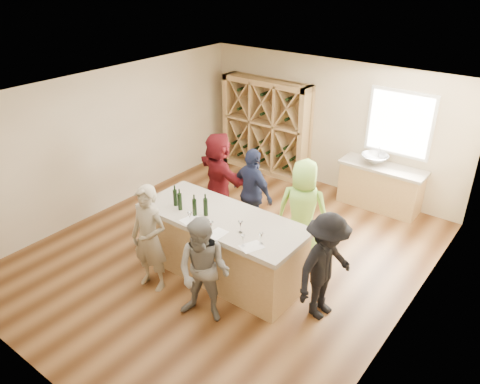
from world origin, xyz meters
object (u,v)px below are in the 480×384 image
Objects in this scene: wine_bottle_e at (206,207)px; person_near_left at (149,239)px; wine_bottle_a at (175,198)px; person_near_right at (204,271)px; tasting_counter_base at (223,248)px; person_far_mid at (253,193)px; wine_rack at (266,127)px; person_far_left at (219,176)px; wine_bottle_d at (195,208)px; wine_bottle_b at (180,202)px; sink at (375,159)px; person_far_right at (303,210)px; person_server at (326,267)px.

person_near_left reaches higher than wine_bottle_e.
person_near_right reaches higher than wine_bottle_a.
person_far_mid is at bearing 105.49° from tasting_counter_base.
wine_bottle_a reaches higher than tasting_counter_base.
wine_bottle_a is at bearing 131.46° from person_near_right.
person_far_mid is at bearing 95.33° from wine_bottle_e.
person_far_left is (0.55, -2.36, -0.22)m from wine_rack.
wine_bottle_e is (0.13, 0.11, 0.00)m from wine_bottle_d.
wine_bottle_b is 0.75m from person_near_left.
person_near_left is at bearing -76.60° from wine_rack.
sink is 0.31× the size of person_far_left.
wine_rack is at bearing 103.93° from wine_bottle_a.
wine_bottle_d is at bearing 120.93° from person_near_right.
person_near_left is 2.56m from person_far_right.
person_server is (0.84, -3.58, -0.19)m from sink.
person_near_right is at bearing -32.71° from wine_bottle_b.
wine_bottle_e is 0.17× the size of person_far_mid.
wine_bottle_e is 0.97m from person_near_left.
wine_rack is 4.18m from wine_bottle_b.
sink is 4.88m from person_near_left.
person_near_left reaches higher than wine_bottle_d.
wine_bottle_e is at bearing 141.25° from person_far_left.
wine_bottle_b is at bearing 27.93° from person_far_right.
person_near_left is at bearing -127.37° from tasting_counter_base.
wine_bottle_d is 0.16× the size of person_far_right.
person_near_left is at bearing -79.55° from wine_bottle_a.
wine_bottle_b is at bearing 80.77° from person_near_left.
wine_bottle_a is at bearing 173.71° from wine_bottle_d.
person_server is (2.42, 1.03, -0.04)m from person_near_left.
person_far_left is at bearing 118.48° from wine_bottle_d.
person_server is (2.40, 0.37, -0.40)m from wine_bottle_b.
person_far_right reaches higher than person_far_left.
person_far_right is (1.39, 2.14, 0.02)m from person_near_left.
wine_bottle_e reaches higher than wine_bottle_a.
person_far_right is 1.01× the size of person_far_left.
wine_bottle_e is 0.17× the size of person_server.
wine_bottle_d is 1.15m from person_near_right.
person_far_right reaches higher than sink.
tasting_counter_base is 0.77m from wine_bottle_e.
wine_rack is at bearing 105.82° from wine_bottle_b.
person_near_right is 0.97× the size of person_server.
person_far_right is (1.06, -0.04, 0.04)m from person_far_mid.
wine_bottle_d is at bearing -6.29° from wine_bottle_a.
sink is at bearing -104.16° from person_far_mid.
person_server reaches higher than wine_bottle_e.
person_near_left is (-0.02, -0.66, -0.36)m from wine_bottle_b.
sink is 1.95× the size of wine_bottle_d.
wine_bottle_d is 1.92m from person_far_left.
person_near_right is at bearing 139.31° from person_server.
person_far_mid is (-1.26, -2.43, -0.17)m from sink.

